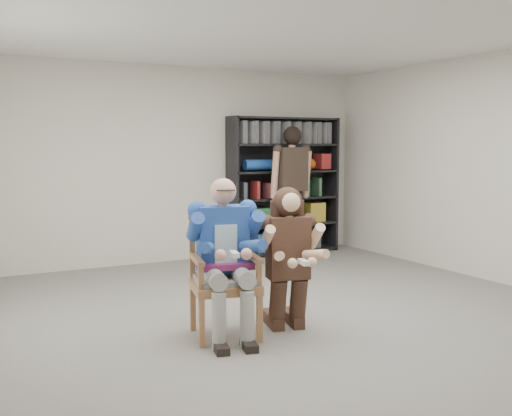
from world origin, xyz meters
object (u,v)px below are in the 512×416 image
kneeling_woman (289,261)px  seated_man (225,257)px  standing_man (292,194)px  armchair (225,276)px  bookshelf (284,186)px

kneeling_woman → seated_man: bearing=-178.7°
kneeling_woman → standing_man: bearing=71.4°
armchair → kneeling_woman: (0.58, -0.12, 0.10)m
seated_man → bookshelf: 4.16m
seated_man → standing_man: bearing=62.8°
armchair → standing_man: size_ratio=0.56×
kneeling_woman → standing_man: size_ratio=0.67×
bookshelf → seated_man: bearing=-127.6°
kneeling_woman → standing_man: standing_man is taller
seated_man → kneeling_woman: (0.58, -0.12, -0.06)m
armchair → bookshelf: bearing=65.4°
kneeling_woman → bookshelf: (1.94, 3.40, 0.41)m
kneeling_woman → bookshelf: bookshelf is taller
bookshelf → standing_man: bearing=-105.1°
standing_man → armchair: bearing=-127.7°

